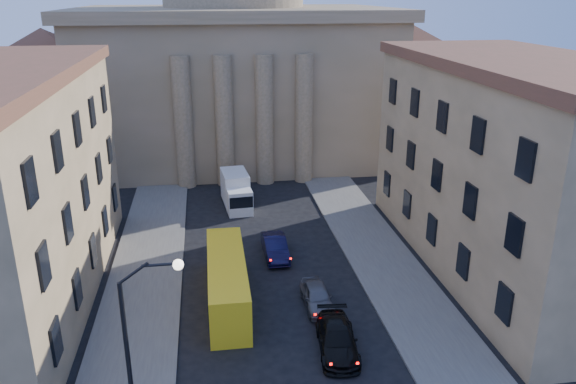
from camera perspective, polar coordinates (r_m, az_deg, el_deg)
The scene contains 10 objects.
sidewalk_left at distance 35.73m, azimuth -15.04°, elevation -12.46°, with size 5.00×60.00×0.15m, color #53504C.
sidewalk_right at distance 37.52m, azimuth 12.14°, elevation -10.53°, with size 5.00×60.00×0.15m, color #53504C.
church at distance 68.06m, azimuth -5.38°, elevation 13.88°, with size 68.02×28.76×36.60m.
building_right at distance 41.56m, azimuth 22.03°, elevation 2.51°, with size 11.60×26.60×14.70m.
street_lamp at distance 24.39m, azimuth -14.86°, elevation -14.38°, with size 2.62×0.44×8.83m.
car_right_mid at distance 31.88m, azimuth 5.02°, elevation -14.65°, with size 2.07×5.08×1.48m, color black.
car_right_far at distance 35.71m, azimuth 2.97°, elevation -10.56°, with size 1.68×4.17×1.42m, color #545359.
car_right_distant at distance 41.88m, azimuth -1.32°, elevation -5.63°, with size 1.63×4.68×1.54m, color black.
city_bus at distance 35.98m, azimuth -6.21°, elevation -8.85°, with size 2.45×10.32×2.90m.
box_truck at distance 51.50m, azimuth -5.27°, elevation 0.06°, with size 2.68×5.76×3.07m.
Camera 1 is at (-3.86, -12.14, 18.69)m, focal length 35.00 mm.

